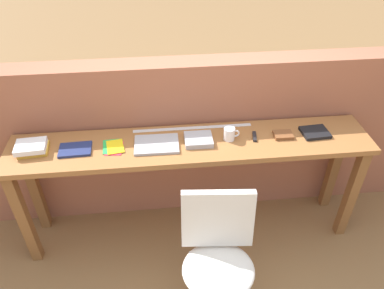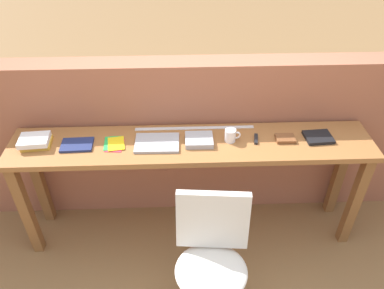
{
  "view_description": "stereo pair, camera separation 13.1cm",
  "coord_description": "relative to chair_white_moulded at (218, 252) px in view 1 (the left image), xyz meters",
  "views": [
    {
      "loc": [
        -0.21,
        -1.73,
        2.41
      ],
      "look_at": [
        0.0,
        0.25,
        0.9
      ],
      "focal_mm": 35.0,
      "sensor_mm": 36.0,
      "label": 1
    },
    {
      "loc": [
        -0.08,
        -1.74,
        2.41
      ],
      "look_at": [
        0.0,
        0.25,
        0.9
      ],
      "focal_mm": 35.0,
      "sensor_mm": 36.0,
      "label": 2
    }
  ],
  "objects": [
    {
      "name": "magazine_cycling",
      "position": [
        -0.87,
        0.64,
        0.36
      ],
      "size": [
        0.22,
        0.16,
        0.02
      ],
      "primitive_type": "cube",
      "rotation": [
        0.0,
        0.0,
        0.03
      ],
      "color": "navy",
      "rests_on": "sideboard"
    },
    {
      "name": "book_open_centre",
      "position": [
        -0.33,
        0.64,
        0.36
      ],
      "size": [
        0.3,
        0.22,
        0.02
      ],
      "primitive_type": "cube",
      "rotation": [
        0.0,
        0.0,
        -0.02
      ],
      "color": "#9E9EA3",
      "rests_on": "sideboard"
    },
    {
      "name": "brick_wall_back",
      "position": [
        -0.1,
        0.99,
        0.13
      ],
      "size": [
        6.0,
        0.2,
        1.32
      ],
      "primitive_type": "cube",
      "color": "#9E5B42",
      "rests_on": "ground"
    },
    {
      "name": "multitool_folded",
      "position": [
        0.35,
        0.66,
        0.36
      ],
      "size": [
        0.04,
        0.11,
        0.02
      ],
      "primitive_type": "cube",
      "rotation": [
        0.0,
        0.0,
        -0.18
      ],
      "color": "black",
      "rests_on": "sideboard"
    },
    {
      "name": "pamphlet_pile_colourful",
      "position": [
        -0.62,
        0.65,
        0.36
      ],
      "size": [
        0.15,
        0.18,
        0.01
      ],
      "color": "#E5334C",
      "rests_on": "sideboard"
    },
    {
      "name": "ground_plane",
      "position": [
        -0.1,
        0.35,
        -0.53
      ],
      "size": [
        40.0,
        40.0,
        0.0
      ],
      "primitive_type": "plane",
      "color": "olive"
    },
    {
      "name": "sideboard",
      "position": [
        -0.1,
        0.65,
        0.21
      ],
      "size": [
        2.5,
        0.44,
        0.88
      ],
      "color": "#996033",
      "rests_on": "ground"
    },
    {
      "name": "ruler_metal_back_edge",
      "position": [
        -0.07,
        0.82,
        0.35
      ],
      "size": [
        0.85,
        0.03,
        0.0
      ],
      "primitive_type": "cube",
      "color": "silver",
      "rests_on": "sideboard"
    },
    {
      "name": "book_repair_rightmost",
      "position": [
        0.78,
        0.66,
        0.37
      ],
      "size": [
        0.19,
        0.17,
        0.02
      ],
      "primitive_type": "cube",
      "rotation": [
        0.0,
        0.0,
        0.07
      ],
      "color": "black",
      "rests_on": "sideboard"
    },
    {
      "name": "book_stack_leftmost",
      "position": [
        -1.15,
        0.66,
        0.39
      ],
      "size": [
        0.21,
        0.17,
        0.06
      ],
      "color": "gold",
      "rests_on": "sideboard"
    },
    {
      "name": "book_grey_hardcover",
      "position": [
        -0.05,
        0.66,
        0.37
      ],
      "size": [
        0.19,
        0.17,
        0.04
      ],
      "primitive_type": "cube",
      "rotation": [
        0.0,
        0.0,
        -0.01
      ],
      "color": "#9E9EA3",
      "rests_on": "sideboard"
    },
    {
      "name": "leather_journal_brown",
      "position": [
        0.55,
        0.66,
        0.37
      ],
      "size": [
        0.13,
        0.1,
        0.02
      ],
      "primitive_type": "cube",
      "rotation": [
        0.0,
        0.0,
        -0.02
      ],
      "color": "brown",
      "rests_on": "sideboard"
    },
    {
      "name": "mug",
      "position": [
        0.17,
        0.66,
        0.4
      ],
      "size": [
        0.11,
        0.08,
        0.09
      ],
      "color": "white",
      "rests_on": "sideboard"
    },
    {
      "name": "chair_white_moulded",
      "position": [
        0.0,
        0.0,
        0.0
      ],
      "size": [
        0.48,
        0.49,
        0.89
      ],
      "color": "silver",
      "rests_on": "ground"
    }
  ]
}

